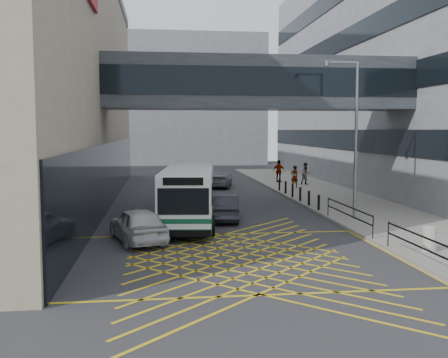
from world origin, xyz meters
name	(u,v)px	position (x,y,z in m)	size (l,w,h in m)	color
ground	(237,258)	(0.00, 0.00, 0.00)	(120.00, 120.00, 0.00)	#333335
building_far	(165,102)	(-2.00, 60.00, 9.00)	(28.00, 16.00, 18.00)	gray
skybridge	(258,84)	(3.00, 12.00, 7.50)	(20.00, 4.10, 3.00)	#34393E
pavement	(336,199)	(9.00, 15.00, 0.08)	(6.00, 54.00, 0.16)	gray
box_junction	(237,258)	(0.00, 0.00, 0.00)	(12.00, 9.00, 0.01)	gold
bus	(190,193)	(-1.32, 7.75, 1.55)	(3.48, 10.53, 2.90)	white
car_white	(138,224)	(-3.81, 3.37, 0.76)	(1.94, 4.75, 1.51)	silver
car_dark	(225,208)	(0.55, 8.16, 0.68)	(1.69, 4.33, 1.35)	#242328
car_silver	(219,178)	(2.10, 24.31, 0.75)	(2.03, 4.81, 1.50)	gray
street_lamp	(353,130)	(7.04, 6.96, 4.77)	(1.84, 0.29, 8.10)	slate
litter_bin	(429,239)	(7.36, -0.47, 0.63)	(0.54, 0.54, 0.93)	#ADA89E
kerb_railings	(375,223)	(6.15, 1.78, 0.88)	(0.05, 12.54, 1.00)	black
bollards	(296,192)	(6.25, 15.00, 0.61)	(0.14, 10.14, 0.90)	black
pedestrian_a	(294,177)	(7.91, 21.88, 1.03)	(0.69, 0.50, 1.75)	gray
pedestrian_b	(306,174)	(9.45, 23.97, 1.07)	(0.89, 0.52, 1.82)	gray
pedestrian_c	(279,171)	(7.67, 26.34, 1.13)	(1.14, 0.55, 1.94)	gray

